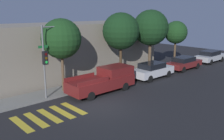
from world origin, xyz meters
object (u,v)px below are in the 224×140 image
object	(u,v)px
sedan_near_corner	(152,70)
sedan_far_end	(210,56)
sedan_middle	(184,63)
pickup_truck	(105,80)
traffic_light_pole	(49,52)
tree_near_corner	(61,39)
tree_midblock	(121,31)
tree_behind_truck	(176,33)
tree_far_end	(151,28)

from	to	relation	value
sedan_near_corner	sedan_far_end	distance (m)	11.25
sedan_middle	pickup_truck	bearing A→B (deg)	-180.00
traffic_light_pole	sedan_far_end	xyz separation A→B (m)	(21.05, -1.27, -2.67)
tree_near_corner	tree_midblock	bearing A→B (deg)	0.00
sedan_middle	tree_near_corner	size ratio (longest dim) A/B	0.79
tree_near_corner	sedan_far_end	bearing A→B (deg)	-5.79
traffic_light_pole	tree_midblock	world-z (taller)	tree_midblock
traffic_light_pole	tree_near_corner	size ratio (longest dim) A/B	0.93
tree_behind_truck	sedan_far_end	bearing A→B (deg)	-22.80
traffic_light_pole	sedan_middle	size ratio (longest dim) A/B	1.17
sedan_middle	tree_near_corner	world-z (taller)	tree_near_corner
tree_far_end	sedan_near_corner	bearing A→B (deg)	-134.92
sedan_middle	tree_far_end	bearing A→B (deg)	149.51
pickup_truck	sedan_near_corner	size ratio (longest dim) A/B	1.25
sedan_near_corner	tree_near_corner	distance (m)	9.23
sedan_far_end	tree_far_end	xyz separation A→B (m)	(-9.27, 1.99, 3.74)
sedan_middle	tree_behind_truck	bearing A→B (deg)	59.65
pickup_truck	sedan_middle	world-z (taller)	pickup_truck
pickup_truck	tree_far_end	distance (m)	8.86
tree_far_end	tree_behind_truck	bearing A→B (deg)	-0.00
sedan_near_corner	sedan_middle	xyz separation A→B (m)	(5.36, 0.00, -0.04)
sedan_near_corner	tree_far_end	size ratio (longest dim) A/B	0.70
sedan_middle	tree_near_corner	bearing A→B (deg)	171.76
sedan_near_corner	tree_near_corner	size ratio (longest dim) A/B	0.78
traffic_light_pole	pickup_truck	distance (m)	4.83
tree_near_corner	tree_midblock	world-z (taller)	tree_midblock
tree_midblock	pickup_truck	bearing A→B (deg)	-151.56
pickup_truck	tree_near_corner	distance (m)	4.52
traffic_light_pole	sedan_near_corner	world-z (taller)	traffic_light_pole
sedan_middle	tree_midblock	size ratio (longest dim) A/B	0.74
sedan_near_corner	tree_far_end	bearing A→B (deg)	45.08
sedan_near_corner	tree_near_corner	world-z (taller)	tree_near_corner
tree_near_corner	pickup_truck	bearing A→B (deg)	-38.68
tree_near_corner	tree_midblock	size ratio (longest dim) A/B	0.93
pickup_truck	tree_behind_truck	world-z (taller)	tree_behind_truck
pickup_truck	tree_behind_truck	bearing A→B (deg)	9.11
sedan_near_corner	tree_midblock	distance (m)	4.66
tree_near_corner	traffic_light_pole	bearing A→B (deg)	-153.47
sedan_far_end	tree_near_corner	size ratio (longest dim) A/B	0.82
sedan_far_end	traffic_light_pole	bearing A→B (deg)	176.55
pickup_truck	tree_midblock	world-z (taller)	tree_midblock
traffic_light_pole	pickup_truck	xyz separation A→B (m)	(3.92, -1.27, -2.51)
tree_midblock	tree_far_end	distance (m)	4.19
traffic_light_pole	pickup_truck	size ratio (longest dim) A/B	0.95
sedan_near_corner	tree_far_end	xyz separation A→B (m)	(1.98, 1.99, 3.72)
sedan_middle	tree_midblock	world-z (taller)	tree_midblock
sedan_middle	tree_behind_truck	distance (m)	3.81
traffic_light_pole	tree_far_end	size ratio (longest dim) A/B	0.83
sedan_near_corner	tree_behind_truck	xyz separation A→B (m)	(6.52, 1.99, 3.00)
tree_far_end	tree_behind_truck	world-z (taller)	tree_far_end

